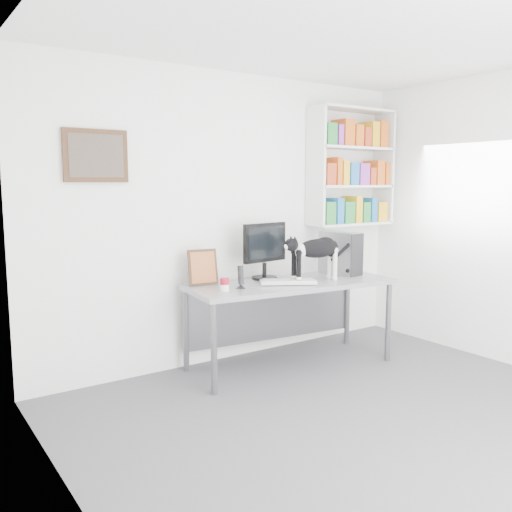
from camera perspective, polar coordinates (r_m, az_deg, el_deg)
name	(u,v)px	position (r m, az deg, el deg)	size (l,w,h in m)	color
room	(397,235)	(3.63, 14.60, 2.14)	(4.01, 4.01, 2.70)	#4E4D52
bookshelf	(352,167)	(5.90, 10.02, 9.18)	(1.03, 0.28, 1.24)	silver
wall_art	(96,156)	(4.56, -16.51, 10.08)	(0.52, 0.04, 0.42)	#412815
desk	(290,324)	(5.04, 3.58, -7.14)	(1.90, 0.74, 0.79)	slate
monitor	(264,251)	(5.04, 0.89, 0.58)	(0.50, 0.24, 0.54)	black
keyboard	(288,282)	(4.84, 3.40, -2.72)	(0.49, 0.19, 0.04)	silver
pc_tower	(340,253)	(5.38, 8.86, 0.32)	(0.19, 0.42, 0.42)	#A8A7AC
speaker	(241,277)	(4.60, -1.62, -2.18)	(0.09, 0.09, 0.20)	black
leaning_print	(203,266)	(4.79, -5.63, -1.11)	(0.26, 0.11, 0.33)	#412815
soup_can	(225,285)	(4.51, -3.33, -3.03)	(0.07, 0.07, 0.11)	maroon
cat	(316,259)	(4.95, 6.35, -0.34)	(0.66, 0.18, 0.41)	black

